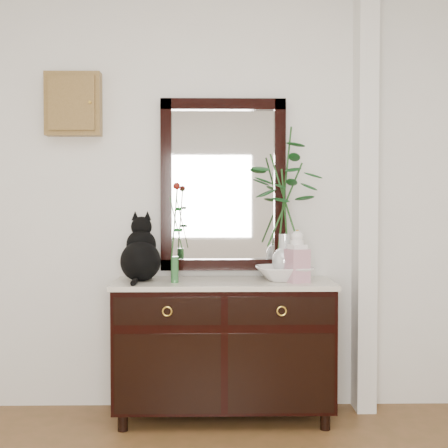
{
  "coord_description": "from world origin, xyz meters",
  "views": [
    {
      "loc": [
        0.04,
        -2.04,
        1.33
      ],
      "look_at": [
        0.1,
        1.63,
        1.2
      ],
      "focal_mm": 50.0,
      "sensor_mm": 36.0,
      "label": 1
    }
  ],
  "objects_px": {
    "lotus_bowl": "(285,273)",
    "ginger_jar": "(297,256)",
    "cat": "(140,248)",
    "sideboard": "(224,342)"
  },
  "relations": [
    {
      "from": "lotus_bowl",
      "to": "ginger_jar",
      "type": "height_order",
      "value": "ginger_jar"
    },
    {
      "from": "cat",
      "to": "lotus_bowl",
      "type": "relative_size",
      "value": 1.14
    },
    {
      "from": "cat",
      "to": "ginger_jar",
      "type": "distance_m",
      "value": 0.95
    },
    {
      "from": "sideboard",
      "to": "cat",
      "type": "relative_size",
      "value": 3.32
    },
    {
      "from": "lotus_bowl",
      "to": "sideboard",
      "type": "bearing_deg",
      "value": -176.08
    },
    {
      "from": "ginger_jar",
      "to": "cat",
      "type": "bearing_deg",
      "value": 174.15
    },
    {
      "from": "cat",
      "to": "ginger_jar",
      "type": "bearing_deg",
      "value": -7.85
    },
    {
      "from": "sideboard",
      "to": "lotus_bowl",
      "type": "xyz_separation_m",
      "value": [
        0.37,
        0.03,
        0.42
      ]
    },
    {
      "from": "lotus_bowl",
      "to": "ginger_jar",
      "type": "distance_m",
      "value": 0.17
    },
    {
      "from": "lotus_bowl",
      "to": "cat",
      "type": "bearing_deg",
      "value": -179.89
    }
  ]
}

